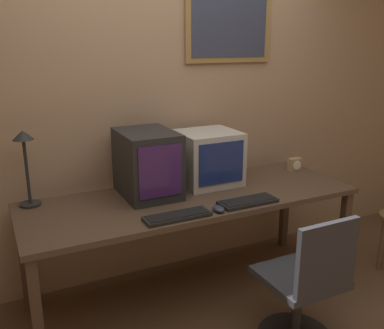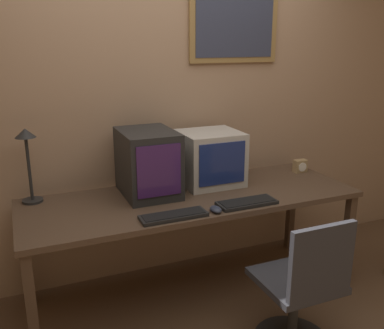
{
  "view_description": "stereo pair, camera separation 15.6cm",
  "coord_description": "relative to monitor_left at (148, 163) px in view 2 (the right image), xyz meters",
  "views": [
    {
      "loc": [
        -1.19,
        -1.69,
        1.76
      ],
      "look_at": [
        0.0,
        0.72,
        0.97
      ],
      "focal_mm": 40.0,
      "sensor_mm": 36.0,
      "label": 1
    },
    {
      "loc": [
        -1.05,
        -1.76,
        1.76
      ],
      "look_at": [
        0.0,
        0.72,
        0.97
      ],
      "focal_mm": 40.0,
      "sensor_mm": 36.0,
      "label": 2
    }
  ],
  "objects": [
    {
      "name": "desk",
      "position": [
        0.25,
        -0.15,
        -0.28
      ],
      "size": [
        2.23,
        0.78,
        0.76
      ],
      "color": "#4C3828",
      "rests_on": "ground_plane"
    },
    {
      "name": "monitor_left",
      "position": [
        0.0,
        0.0,
        0.0
      ],
      "size": [
        0.35,
        0.47,
        0.43
      ],
      "color": "black",
      "rests_on": "desk"
    },
    {
      "name": "keyboard_side",
      "position": [
        0.51,
        -0.44,
        -0.2
      ],
      "size": [
        0.38,
        0.15,
        0.03
      ],
      "color": "black",
      "rests_on": "desk"
    },
    {
      "name": "desk_clock",
      "position": [
        1.24,
        0.0,
        -0.17
      ],
      "size": [
        0.1,
        0.06,
        0.1
      ],
      "color": "#A38456",
      "rests_on": "desk"
    },
    {
      "name": "monitor_right",
      "position": [
        0.47,
        0.03,
        -0.03
      ],
      "size": [
        0.42,
        0.39,
        0.38
      ],
      "color": "#B7B2A8",
      "rests_on": "desk"
    },
    {
      "name": "wall_back",
      "position": [
        0.26,
        0.35,
        0.33
      ],
      "size": [
        8.0,
        0.08,
        2.6
      ],
      "color": "tan",
      "rests_on": "ground_plane"
    },
    {
      "name": "desk_lamp",
      "position": [
        -0.74,
        0.14,
        0.12
      ],
      "size": [
        0.13,
        0.13,
        0.48
      ],
      "color": "black",
      "rests_on": "desk"
    },
    {
      "name": "office_chair",
      "position": [
        0.61,
        -0.91,
        -0.6
      ],
      "size": [
        0.45,
        0.45,
        0.85
      ],
      "color": "black",
      "rests_on": "ground_plane"
    },
    {
      "name": "mouse_near_keyboard",
      "position": [
        0.27,
        -0.47,
        -0.2
      ],
      "size": [
        0.06,
        0.1,
        0.04
      ],
      "color": "#282D3D",
      "rests_on": "desk"
    },
    {
      "name": "keyboard_main",
      "position": [
        0.01,
        -0.45,
        -0.2
      ],
      "size": [
        0.4,
        0.13,
        0.03
      ],
      "color": "black",
      "rests_on": "desk"
    }
  ]
}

